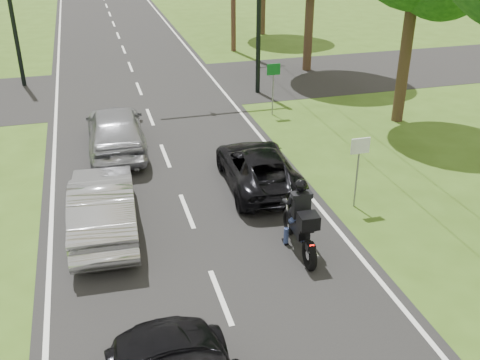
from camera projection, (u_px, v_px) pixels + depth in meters
name	position (u px, v px, depth m)	size (l,w,h in m)	color
ground	(221.00, 297.00, 12.47)	(140.00, 140.00, 0.00)	#395718
road	(157.00, 135.00, 21.09)	(8.00, 100.00, 0.01)	black
cross_road	(139.00, 89.00, 26.26)	(60.00, 7.00, 0.01)	black
motorcycle_rider	(301.00, 224.00, 13.76)	(0.66, 2.32, 2.00)	black
dark_suv	(258.00, 167.00, 17.11)	(2.02, 4.39, 1.22)	black
silver_sedan	(103.00, 205.00, 14.63)	(1.61, 4.63, 1.52)	#AEAEB3
silver_suv	(116.00, 129.00, 19.39)	(1.92, 4.78, 1.63)	#9E9FA6
traffic_signal	(217.00, 1.00, 23.49)	(6.38, 0.44, 6.00)	black
signal_pole_far	(13.00, 21.00, 25.39)	(0.20, 0.20, 6.00)	black
sign_white	(359.00, 156.00, 15.46)	(0.55, 0.07, 2.12)	slate
sign_green	(273.00, 77.00, 22.40)	(0.55, 0.07, 2.12)	slate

